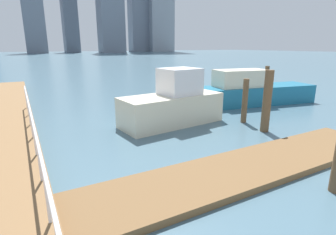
{
  "coord_description": "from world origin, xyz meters",
  "views": [
    {
      "loc": [
        -3.3,
        4.14,
        3.37
      ],
      "look_at": [
        0.93,
        11.75,
        1.01
      ],
      "focal_mm": 28.48,
      "sensor_mm": 36.0,
      "label": 1
    }
  ],
  "objects": [
    {
      "name": "skyline_tower_3",
      "position": [
        21.27,
        145.22,
        19.95
      ],
      "size": [
        6.84,
        7.19,
        39.91
      ],
      "primitive_type": "cube",
      "rotation": [
        0.0,
        0.0,
        0.03
      ],
      "color": "slate",
      "rests_on": "ground_plane"
    },
    {
      "name": "dock_piling_4",
      "position": [
        9.2,
        14.89,
        1.12
      ],
      "size": [
        0.24,
        0.24,
        2.23
      ],
      "primitive_type": "cylinder",
      "color": "#473826",
      "rests_on": "ground_plane"
    },
    {
      "name": "moored_boat_0",
      "position": [
        8.54,
        15.35,
        0.77
      ],
      "size": [
        7.61,
        3.23,
        2.04
      ],
      "color": "#1E6B8C",
      "rests_on": "ground_plane"
    },
    {
      "name": "moored_boat_3",
      "position": [
        2.43,
        13.99,
        0.88
      ],
      "size": [
        4.7,
        2.23,
        2.42
      ],
      "color": "beige",
      "rests_on": "ground_plane"
    },
    {
      "name": "skyline_tower_2",
      "position": [
        5.23,
        138.7,
        19.33
      ],
      "size": [
        8.9,
        9.82,
        38.65
      ],
      "primitive_type": "cube",
      "rotation": [
        0.0,
        0.0,
        -0.05
      ],
      "color": "slate",
      "rests_on": "ground_plane"
    },
    {
      "name": "dock_piling_1",
      "position": [
        5.12,
        11.25,
        1.23
      ],
      "size": [
        0.34,
        0.34,
        2.47
      ],
      "primitive_type": "cylinder",
      "color": "brown",
      "rests_on": "ground_plane"
    },
    {
      "name": "boardwalk_railing",
      "position": [
        -3.15,
        7.78,
        1.24
      ],
      "size": [
        0.06,
        22.07,
        1.08
      ],
      "color": "white",
      "rests_on": "boardwalk"
    },
    {
      "name": "floating_dock",
      "position": [
        1.87,
        8.98,
        0.09
      ],
      "size": [
        10.73,
        2.0,
        0.18
      ],
      "primitive_type": "cube",
      "color": "brown",
      "rests_on": "ground_plane"
    },
    {
      "name": "dock_piling_5",
      "position": [
        5.33,
        12.63,
        0.98
      ],
      "size": [
        0.25,
        0.25,
        1.96
      ],
      "primitive_type": "cylinder",
      "color": "brown",
      "rests_on": "ground_plane"
    },
    {
      "name": "ground_plane",
      "position": [
        0.0,
        20.0,
        0.0
      ],
      "size": [
        300.0,
        300.0,
        0.0
      ],
      "primitive_type": "plane",
      "color": "#476675"
    }
  ]
}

